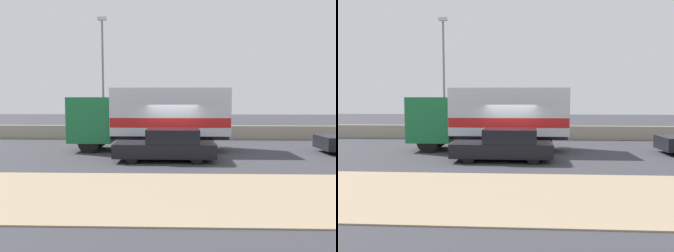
{
  "view_description": "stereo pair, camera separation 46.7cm",
  "coord_description": "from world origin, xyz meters",
  "views": [
    {
      "loc": [
        0.24,
        -15.29,
        2.86
      ],
      "look_at": [
        -0.24,
        0.76,
        1.45
      ],
      "focal_mm": 35.0,
      "sensor_mm": 36.0,
      "label": 1
    },
    {
      "loc": [
        0.7,
        -15.27,
        2.86
      ],
      "look_at": [
        -0.24,
        0.76,
        1.45
      ],
      "focal_mm": 35.0,
      "sensor_mm": 36.0,
      "label": 2
    }
  ],
  "objects": [
    {
      "name": "street_lamp",
      "position": [
        -4.76,
        6.57,
        4.62
      ],
      "size": [
        0.56,
        0.28,
        8.12
      ],
      "color": "slate",
      "rests_on": "ground_plane"
    },
    {
      "name": "dirt_shoulder_foreground",
      "position": [
        0.0,
        -5.87,
        0.02
      ],
      "size": [
        60.0,
        5.03,
        0.04
      ],
      "color": "#9E896B",
      "rests_on": "ground_plane"
    },
    {
      "name": "box_truck",
      "position": [
        -1.01,
        2.23,
        1.87
      ],
      "size": [
        8.37,
        2.58,
        3.34
      ],
      "rotation": [
        0.0,
        0.0,
        3.14
      ],
      "color": "#196B38",
      "rests_on": "ground_plane"
    },
    {
      "name": "ground_plane",
      "position": [
        0.0,
        0.0,
        0.0
      ],
      "size": [
        80.0,
        80.0,
        0.0
      ],
      "primitive_type": "plane",
      "color": "#38383D"
    },
    {
      "name": "car_hatchback",
      "position": [
        -0.22,
        -0.71,
        0.71
      ],
      "size": [
        4.52,
        1.71,
        1.46
      ],
      "rotation": [
        0.0,
        0.0,
        3.14
      ],
      "color": "black",
      "rests_on": "ground_plane"
    },
    {
      "name": "stone_wall_backdrop",
      "position": [
        0.0,
        7.05,
        0.46
      ],
      "size": [
        60.0,
        0.35,
        0.93
      ],
      "color": "#A39984",
      "rests_on": "ground_plane"
    }
  ]
}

